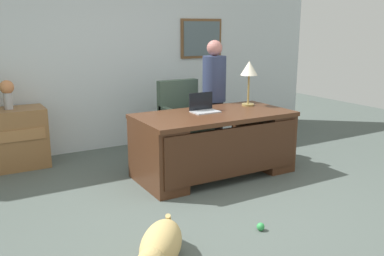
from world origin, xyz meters
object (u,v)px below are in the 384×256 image
(armchair, at_px, (184,121))
(vase_with_flowers, at_px, (7,92))
(desk, at_px, (215,142))
(person_standing, at_px, (214,97))
(laptop, at_px, (203,107))
(desk_lamp, at_px, (249,71))
(dog_lying, at_px, (160,246))
(dog_toy_ball, at_px, (261,227))

(armchair, xyz_separation_m, vase_with_flowers, (-2.18, 0.52, 0.51))
(desk, distance_m, person_standing, 0.94)
(laptop, bearing_deg, desk_lamp, 4.78)
(dog_lying, bearing_deg, dog_toy_ball, 3.34)
(desk, height_order, vase_with_flowers, vase_with_flowers)
(laptop, distance_m, vase_with_flowers, 2.41)
(dog_lying, xyz_separation_m, vase_with_flowers, (-0.64, 2.96, 0.82))
(desk, distance_m, dog_toy_ball, 1.52)
(person_standing, xyz_separation_m, laptop, (-0.52, -0.57, 0.01))
(desk_lamp, xyz_separation_m, dog_toy_ball, (-1.07, -1.63, -1.17))
(vase_with_flowers, bearing_deg, dog_lying, -77.87)
(desk_lamp, bearing_deg, person_standing, 110.79)
(armchair, xyz_separation_m, desk_lamp, (0.54, -0.76, 0.74))
(armchair, relative_size, dog_lying, 1.50)
(dog_toy_ball, bearing_deg, person_standing, 67.67)
(laptop, bearing_deg, armchair, 77.91)
(desk, relative_size, vase_with_flowers, 5.18)
(desk_lamp, xyz_separation_m, vase_with_flowers, (-2.72, 1.27, -0.23))
(person_standing, height_order, vase_with_flowers, person_standing)
(laptop, bearing_deg, dog_lying, -130.05)
(person_standing, bearing_deg, laptop, -132.25)
(laptop, distance_m, desk_lamp, 0.81)
(person_standing, distance_m, desk_lamp, 0.68)
(laptop, height_order, dog_toy_ball, laptop)
(dog_lying, distance_m, vase_with_flowers, 3.14)
(dog_lying, relative_size, dog_toy_ball, 9.66)
(person_standing, bearing_deg, desk, -121.69)
(laptop, bearing_deg, vase_with_flowers, 146.34)
(person_standing, bearing_deg, armchair, 144.43)
(desk_lamp, relative_size, vase_with_flowers, 1.59)
(desk, bearing_deg, desk_lamp, 18.75)
(armchair, bearing_deg, dog_lying, -122.26)
(person_standing, height_order, laptop, person_standing)
(laptop, height_order, vase_with_flowers, vase_with_flowers)
(armchair, distance_m, dog_toy_ball, 2.48)
(person_standing, distance_m, dog_toy_ball, 2.44)
(person_standing, xyz_separation_m, dog_toy_ball, (-0.88, -2.14, -0.77))
(dog_lying, xyz_separation_m, dog_toy_ball, (1.01, 0.06, -0.12))
(person_standing, relative_size, dog_toy_ball, 22.32)
(armchair, xyz_separation_m, dog_toy_ball, (-0.53, -2.38, -0.43))
(desk_lamp, bearing_deg, dog_toy_ball, -123.39)
(desk_lamp, relative_size, dog_toy_ball, 8.08)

